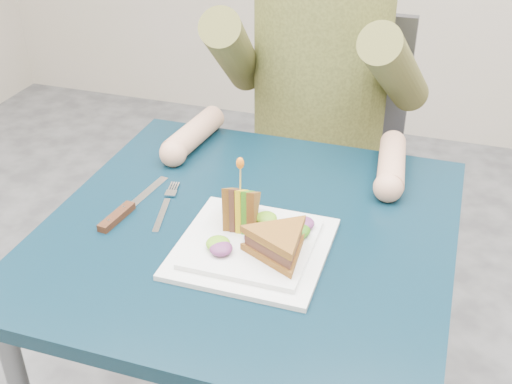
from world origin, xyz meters
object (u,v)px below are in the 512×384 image
(sandwich_flat, at_px, (279,243))
(knife, at_px, (123,212))
(chair, at_px, (323,156))
(diner, at_px, (321,40))
(plate, at_px, (253,246))
(fork, at_px, (165,207))
(table, at_px, (249,260))
(sandwich_upright, at_px, (241,208))

(sandwich_flat, distance_m, knife, 0.33)
(chair, xyz_separation_m, diner, (-0.00, -0.11, 0.37))
(plate, xyz_separation_m, knife, (-0.27, 0.03, -0.00))
(sandwich_flat, bearing_deg, fork, 158.65)
(table, relative_size, chair, 0.81)
(sandwich_upright, xyz_separation_m, fork, (-0.17, 0.03, -0.05))
(diner, distance_m, fork, 0.60)
(table, height_order, fork, fork)
(table, xyz_separation_m, plate, (0.03, -0.07, 0.09))
(chair, xyz_separation_m, sandwich_upright, (-0.01, -0.69, 0.24))
(diner, bearing_deg, sandwich_flat, -82.41)
(chair, bearing_deg, table, -90.00)
(plate, relative_size, sandwich_flat, 1.43)
(diner, xyz_separation_m, fork, (-0.17, -0.54, -0.18))
(diner, bearing_deg, fork, -107.76)
(diner, distance_m, sandwich_flat, 0.67)
(table, height_order, sandwich_flat, sandwich_flat)
(table, bearing_deg, diner, 90.00)
(chair, bearing_deg, knife, -109.01)
(fork, height_order, knife, knife)
(sandwich_flat, bearing_deg, plate, 155.56)
(sandwich_upright, height_order, fork, sandwich_upright)
(fork, bearing_deg, knife, -146.17)
(plate, bearing_deg, sandwich_flat, -24.44)
(chair, xyz_separation_m, sandwich_flat, (0.09, -0.76, 0.23))
(sandwich_flat, relative_size, sandwich_upright, 1.42)
(diner, xyz_separation_m, sandwich_upright, (-0.01, -0.58, -0.13))
(table, height_order, sandwich_upright, sandwich_upright)
(fork, distance_m, knife, 0.08)
(sandwich_flat, distance_m, sandwich_upright, 0.12)
(table, distance_m, sandwich_upright, 0.14)
(fork, bearing_deg, sandwich_upright, -10.70)
(chair, distance_m, diner, 0.39)
(diner, xyz_separation_m, knife, (-0.24, -0.59, -0.18))
(diner, distance_m, sandwich_upright, 0.59)
(sandwich_upright, bearing_deg, knife, -176.75)
(chair, xyz_separation_m, fork, (-0.17, -0.66, 0.19))
(table, height_order, plate, plate)
(sandwich_flat, xyz_separation_m, sandwich_upright, (-0.09, 0.07, 0.01))
(chair, bearing_deg, sandwich_upright, -90.51)
(table, distance_m, plate, 0.12)
(plate, bearing_deg, fork, 159.50)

